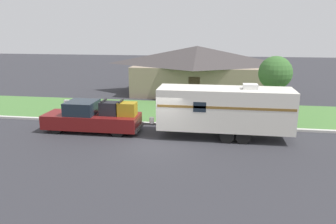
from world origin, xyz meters
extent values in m
plane|color=#2D2D33|center=(0.00, 0.00, 0.00)|extent=(120.00, 120.00, 0.00)
cube|color=beige|center=(0.00, 3.75, 0.07)|extent=(80.00, 0.30, 0.14)
cube|color=#477538|center=(0.00, 7.40, 0.01)|extent=(80.00, 7.00, 0.03)
cube|color=gray|center=(1.10, 14.96, 1.40)|extent=(11.74, 6.63, 2.80)
pyramid|color=#3D3838|center=(1.10, 14.96, 3.69)|extent=(12.68, 7.16, 1.78)
cube|color=#4C3828|center=(1.10, 11.68, 1.05)|extent=(1.00, 0.06, 2.10)
cylinder|color=black|center=(-6.43, 1.00, 0.43)|extent=(0.87, 0.28, 0.87)
cylinder|color=black|center=(-6.43, 2.64, 0.43)|extent=(0.87, 0.28, 0.87)
cylinder|color=black|center=(-2.57, 1.00, 0.43)|extent=(0.87, 0.28, 0.87)
cylinder|color=black|center=(-2.57, 2.64, 0.43)|extent=(0.87, 0.28, 0.87)
cube|color=maroon|center=(-5.65, 1.82, 0.66)|extent=(3.42, 2.00, 0.85)
cube|color=#19232D|center=(-5.04, 1.82, 1.48)|extent=(1.78, 1.84, 0.79)
cube|color=maroon|center=(-2.73, 1.82, 0.66)|extent=(2.43, 2.00, 0.85)
cube|color=#333333|center=(-1.45, 1.82, 0.36)|extent=(0.12, 1.80, 0.20)
cube|color=black|center=(-3.27, 1.82, 1.49)|extent=(1.12, 0.84, 0.80)
cube|color=black|center=(-3.62, 1.82, 1.97)|extent=(0.10, 0.92, 0.08)
cube|color=olive|center=(-2.20, 1.82, 1.49)|extent=(1.12, 0.84, 0.80)
cube|color=black|center=(-2.55, 1.82, 1.97)|extent=(0.10, 0.92, 0.08)
cylinder|color=black|center=(3.75, 0.85, 0.39)|extent=(0.79, 0.22, 0.79)
cylinder|color=black|center=(3.75, 2.79, 0.39)|extent=(0.79, 0.22, 0.79)
cylinder|color=black|center=(4.61, 0.85, 0.39)|extent=(0.79, 0.22, 0.79)
cylinder|color=black|center=(4.61, 2.79, 0.39)|extent=(0.79, 0.22, 0.79)
cube|color=silver|center=(3.58, 1.82, 1.74)|extent=(7.57, 2.22, 2.34)
cube|color=brown|center=(3.58, 0.70, 2.03)|extent=(7.42, 0.01, 0.14)
cube|color=#383838|center=(-0.74, 1.82, 0.62)|extent=(1.05, 0.12, 0.10)
cylinder|color=silver|center=(-0.69, 1.82, 0.85)|extent=(0.28, 0.28, 0.36)
cube|color=silver|center=(4.94, 1.82, 3.04)|extent=(0.80, 0.68, 0.28)
cube|color=#19232D|center=(2.21, 0.70, 2.03)|extent=(0.70, 0.01, 0.56)
cylinder|color=brown|center=(-7.20, 4.38, 0.55)|extent=(0.09, 0.09, 1.11)
cube|color=silver|center=(-7.20, 4.38, 1.22)|extent=(0.48, 0.20, 0.22)
cylinder|color=brown|center=(6.82, 5.41, 1.28)|extent=(0.24, 0.24, 2.56)
sphere|color=#38662D|center=(6.82, 5.41, 3.38)|extent=(2.18, 2.18, 2.18)
camera|label=1|loc=(3.12, -16.64, 6.18)|focal=35.00mm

